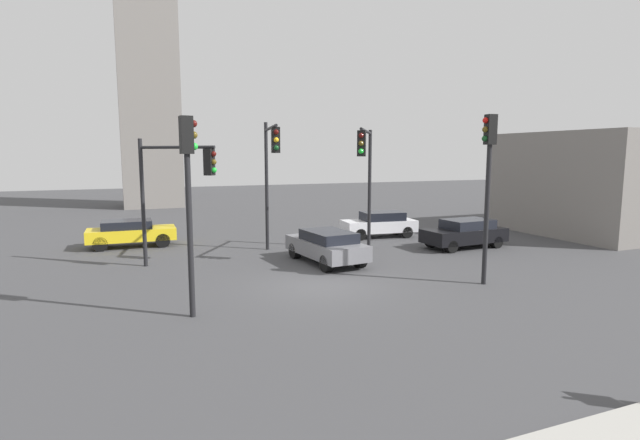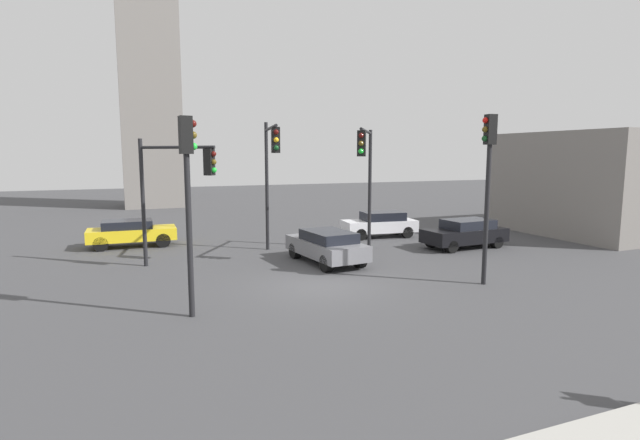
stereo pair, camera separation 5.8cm
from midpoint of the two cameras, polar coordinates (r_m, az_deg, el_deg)
ground_plane at (r=17.00m, az=-0.02°, el=-7.66°), size 108.59×108.59×0.00m
traffic_light_0 at (r=17.58m, az=18.91°, el=5.69°), size 0.48×0.36×5.82m
traffic_light_1 at (r=21.33m, az=5.32°, el=6.56°), size 2.42×3.62×5.62m
traffic_light_2 at (r=19.72m, az=-16.61°, el=4.71°), size 2.65×2.36×5.11m
traffic_light_3 at (r=21.28m, az=-5.88°, el=6.84°), size 0.93×4.05×5.95m
traffic_light_4 at (r=13.68m, az=-15.17°, el=4.55°), size 0.48×0.36×5.50m
car_0 at (r=20.31m, az=0.69°, el=-2.99°), size 2.25×4.36×1.37m
car_1 at (r=25.58m, az=-21.25°, el=-1.35°), size 4.12×1.76×1.31m
car_2 at (r=26.85m, az=6.92°, el=-0.44°), size 4.11×2.04×1.38m
car_3 at (r=24.66m, az=16.44°, el=-1.44°), size 4.16×1.98×1.37m
skyline_tower at (r=45.93m, az=-19.67°, el=19.56°), size 4.81×4.81×28.58m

